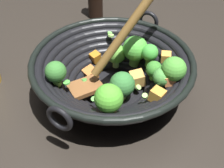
{
  "coord_description": "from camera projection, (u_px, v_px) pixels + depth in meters",
  "views": [
    {
      "loc": [
        0.33,
        -0.41,
        0.5
      ],
      "look_at": [
        0.0,
        -0.0,
        0.03
      ],
      "focal_mm": 50.0,
      "sensor_mm": 36.0,
      "label": 1
    }
  ],
  "objects": [
    {
      "name": "ground_plane",
      "position": [
        112.0,
        93.0,
        0.72
      ],
      "size": [
        4.0,
        4.0,
        0.0
      ],
      "primitive_type": "plane",
      "color": "#28231E"
    },
    {
      "name": "wok",
      "position": [
        114.0,
        71.0,
        0.68
      ],
      "size": [
        0.35,
        0.39,
        0.3
      ],
      "color": "black",
      "rests_on": "ground"
    }
  ]
}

